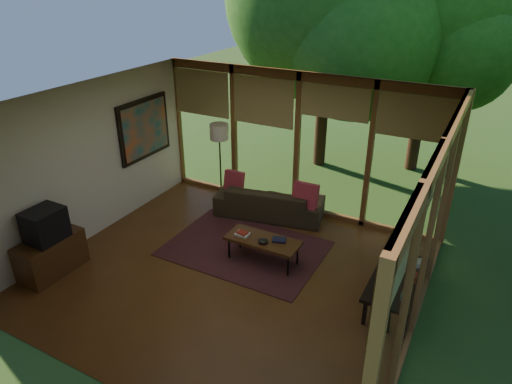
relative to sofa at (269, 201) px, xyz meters
The scene contains 24 objects.
floor 2.05m from the sofa, 81.05° to the right, with size 5.50×5.50×0.00m, color brown.
ceiling 3.14m from the sofa, 81.05° to the right, with size 5.50×5.50×0.00m, color white.
wall_left 3.32m from the sofa, 140.60° to the right, with size 0.04×5.00×2.70m, color silver.
wall_front 4.63m from the sofa, 85.99° to the right, with size 5.50×0.04×2.70m, color silver.
window_wall_back 1.21m from the sofa, 57.78° to the left, with size 5.50×0.12×2.70m, color brown.
window_wall_right 3.81m from the sofa, 33.12° to the right, with size 0.12×5.00×2.70m, color brown.
tree_ne 5.31m from the sofa, 62.82° to the left, with size 3.27×3.27×5.14m.
rug 1.32m from the sofa, 82.17° to the right, with size 2.59×1.83×0.01m, color maroon.
sofa is the anchor object (origin of this frame).
pillow_left 0.80m from the sofa, behind, with size 0.39×0.13×0.39m, color maroon.
pillow_right 0.81m from the sofa, ahead, with size 0.46×0.15×0.46m, color maroon.
ct_book_lower 1.54m from the sofa, 79.95° to the right, with size 0.22×0.17×0.03m, color beige.
ct_book_upper 1.54m from the sofa, 79.95° to the right, with size 0.17×0.12×0.03m, color maroon.
ct_book_side 1.63m from the sofa, 57.80° to the right, with size 0.22×0.16×0.03m, color black.
ct_bowl 1.70m from the sofa, 66.81° to the right, with size 0.16×0.16×0.07m, color black.
media_cabinet 3.91m from the sofa, 123.49° to the right, with size 0.50×1.00×0.60m, color #502E15.
television 3.93m from the sofa, 123.24° to the right, with size 0.45×0.55×0.50m, color black.
console_book_a 3.33m from the sofa, 35.15° to the right, with size 0.21×0.15×0.08m, color #345B4C.
console_book_b 3.09m from the sofa, 28.29° to the right, with size 0.21×0.16×0.10m, color maroon.
console_book_c 2.92m from the sofa, 21.35° to the right, with size 0.24×0.18×0.07m, color beige.
floor_lamp 1.58m from the sofa, behind, with size 0.36×0.36×1.65m.
coffee_table 1.58m from the sofa, 67.04° to the right, with size 1.20×0.50×0.43m.
side_console 3.11m from the sofa, 29.11° to the right, with size 0.60×1.40×0.46m.
wall_painting 2.77m from the sofa, 165.95° to the right, with size 0.06×1.35×1.15m.
Camera 1 is at (3.14, -4.97, 4.29)m, focal length 32.00 mm.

